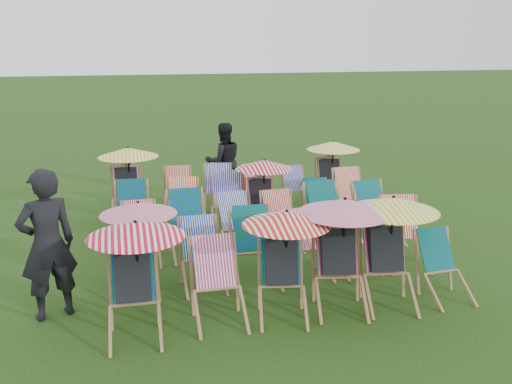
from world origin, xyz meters
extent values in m
plane|color=#17330B|center=(0.00, 0.00, 0.00)|extent=(100.00, 100.00, 0.00)
cube|color=#0A6F3F|center=(-2.10, -2.07, 0.65)|extent=(0.50, 0.38, 0.58)
cube|color=black|center=(-2.10, -2.12, 0.65)|extent=(0.42, 0.44, 0.61)
sphere|color=tan|center=(-2.10, -2.02, 0.97)|extent=(0.21, 0.21, 0.21)
cylinder|color=black|center=(-2.04, -2.17, 0.92)|extent=(0.03, 0.03, 0.71)
cone|color=red|center=(-2.04, -2.17, 1.25)|extent=(1.12, 1.12, 0.17)
cube|color=#CD2978|center=(-1.11, -1.91, 0.67)|extent=(0.51, 0.37, 0.60)
cube|color=#0A7244|center=(-0.28, -2.00, 0.64)|extent=(0.54, 0.44, 0.57)
cube|color=black|center=(-0.28, -2.05, 0.64)|extent=(0.47, 0.48, 0.60)
sphere|color=tan|center=(-0.27, -1.95, 0.95)|extent=(0.21, 0.21, 0.21)
cylinder|color=black|center=(-0.23, -2.10, 0.90)|extent=(0.03, 0.03, 0.70)
cone|color=red|center=(-0.23, -2.10, 1.23)|extent=(1.10, 1.10, 0.17)
cube|color=#EB2F65|center=(0.50, -1.94, 0.68)|extent=(0.58, 0.47, 0.61)
cube|color=black|center=(0.49, -2.00, 0.68)|extent=(0.51, 0.52, 0.64)
sphere|color=tan|center=(0.51, -1.89, 1.02)|extent=(0.23, 0.23, 0.23)
cylinder|color=black|center=(0.54, -2.05, 0.97)|extent=(0.03, 0.03, 0.75)
cone|color=pink|center=(0.54, -2.05, 1.31)|extent=(1.18, 1.18, 0.18)
cube|color=#DB2B69|center=(1.14, -1.98, 0.68)|extent=(0.57, 0.46, 0.61)
cube|color=black|center=(1.13, -2.04, 0.68)|extent=(0.50, 0.51, 0.64)
sphere|color=tan|center=(1.15, -1.93, 1.01)|extent=(0.22, 0.22, 0.22)
cylinder|color=black|center=(1.19, -2.09, 0.96)|extent=(0.03, 0.03, 0.75)
cone|color=yellow|center=(1.19, -2.09, 1.30)|extent=(1.17, 1.17, 0.18)
cube|color=#09672B|center=(1.89, -2.02, 0.60)|extent=(0.46, 0.35, 0.53)
cube|color=red|center=(-2.02, -0.89, 0.60)|extent=(0.45, 0.33, 0.54)
cube|color=black|center=(-2.02, -0.94, 0.60)|extent=(0.38, 0.39, 0.56)
sphere|color=tan|center=(-2.02, -0.84, 0.89)|extent=(0.20, 0.20, 0.20)
cylinder|color=black|center=(-1.97, -0.97, 0.85)|extent=(0.03, 0.03, 0.66)
cone|color=#D46C8D|center=(-1.97, -0.97, 1.15)|extent=(1.03, 1.03, 0.16)
cube|color=#0830AF|center=(-1.15, -0.88, 0.63)|extent=(0.48, 0.36, 0.57)
cube|color=#09622A|center=(-0.38, -0.87, 0.69)|extent=(0.54, 0.41, 0.62)
cube|color=#FB3287|center=(0.31, -0.88, 0.63)|extent=(0.53, 0.42, 0.56)
cube|color=#0B08A5|center=(1.08, -0.80, 0.64)|extent=(0.52, 0.41, 0.57)
cube|color=#F22F08|center=(1.99, -0.81, 0.69)|extent=(0.57, 0.46, 0.62)
cube|color=red|center=(-1.93, 0.24, 0.61)|extent=(0.47, 0.34, 0.55)
cube|color=#096136|center=(-1.17, 0.38, 0.69)|extent=(0.53, 0.40, 0.62)
cube|color=#072694|center=(-0.40, 0.33, 0.62)|extent=(0.51, 0.41, 0.56)
cube|color=red|center=(0.35, 0.32, 0.62)|extent=(0.47, 0.35, 0.55)
cube|color=#096623|center=(1.14, 0.29, 0.70)|extent=(0.56, 0.43, 0.63)
cube|color=#0A6C29|center=(1.99, 0.26, 0.68)|extent=(0.56, 0.44, 0.61)
cube|color=#096330|center=(-2.01, 1.39, 0.66)|extent=(0.53, 0.41, 0.59)
cube|color=red|center=(-1.10, 1.47, 0.64)|extent=(0.54, 0.44, 0.57)
cube|color=#0E08AC|center=(-0.27, 1.51, 0.69)|extent=(0.57, 0.45, 0.62)
cube|color=#DC2C6C|center=(0.31, 1.38, 0.60)|extent=(0.47, 0.36, 0.54)
cube|color=black|center=(0.31, 1.34, 0.60)|extent=(0.40, 0.41, 0.57)
sphere|color=tan|center=(0.32, 1.43, 0.90)|extent=(0.20, 0.20, 0.20)
cylinder|color=black|center=(0.36, 1.29, 0.85)|extent=(0.03, 0.03, 0.66)
cone|color=red|center=(0.36, 1.29, 1.15)|extent=(1.04, 1.04, 0.16)
cube|color=#0A6B25|center=(1.34, 1.33, 0.56)|extent=(0.47, 0.39, 0.50)
cube|color=red|center=(2.10, 1.48, 0.65)|extent=(0.50, 0.37, 0.58)
cube|color=#DD2C72|center=(-2.07, 2.56, 0.66)|extent=(0.50, 0.37, 0.59)
cube|color=black|center=(-2.07, 2.51, 0.66)|extent=(0.42, 0.43, 0.62)
sphere|color=tan|center=(-2.06, 2.61, 0.98)|extent=(0.22, 0.22, 0.22)
cylinder|color=black|center=(-2.00, 2.47, 0.93)|extent=(0.03, 0.03, 0.73)
cone|color=yellow|center=(-2.00, 2.47, 1.26)|extent=(1.14, 1.14, 0.18)
cube|color=red|center=(-1.07, 2.63, 0.61)|extent=(0.49, 0.38, 0.55)
cube|color=#07079B|center=(-0.28, 2.54, 0.63)|extent=(0.52, 0.42, 0.57)
cube|color=red|center=(0.49, 2.56, 0.59)|extent=(0.50, 0.41, 0.53)
cube|color=#090796|center=(1.31, 2.49, 0.56)|extent=(0.44, 0.33, 0.51)
cube|color=red|center=(2.10, 2.56, 0.63)|extent=(0.53, 0.43, 0.57)
cube|color=black|center=(2.09, 2.51, 0.63)|extent=(0.46, 0.47, 0.60)
sphere|color=tan|center=(2.11, 2.61, 0.95)|extent=(0.21, 0.21, 0.21)
cylinder|color=black|center=(2.14, 2.46, 0.90)|extent=(0.03, 0.03, 0.70)
cone|color=yellow|center=(2.14, 2.46, 1.21)|extent=(1.10, 1.10, 0.17)
imported|color=black|center=(-3.08, -1.58, 0.94)|extent=(0.80, 0.67, 1.88)
imported|color=black|center=(-0.02, 3.24, 0.83)|extent=(0.84, 0.68, 1.65)
camera|label=1|loc=(-2.17, -8.45, 3.32)|focal=40.00mm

